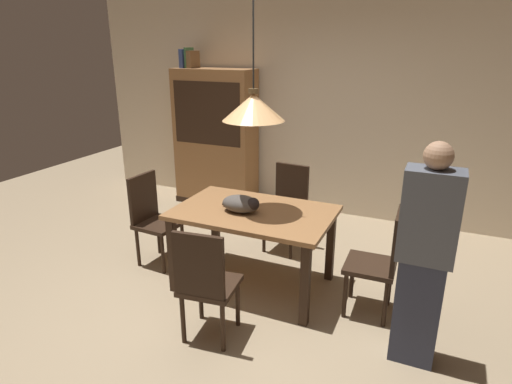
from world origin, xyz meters
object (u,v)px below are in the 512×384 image
Objects in this scene: chair_near_front at (205,281)px; pendant_lamp at (253,107)px; hutch_bookcase at (216,141)px; book_brown_thick at (193,59)px; person_standing at (424,258)px; chair_right_side at (381,258)px; dining_table at (254,221)px; chair_far_back at (288,204)px; book_green_slim at (189,58)px; book_blue_wide at (185,58)px; chair_left_side at (152,215)px; cat_sleeping at (242,204)px.

pendant_lamp is (-0.01, 0.88, 1.15)m from chair_near_front.
book_brown_thick reaches higher than hutch_bookcase.
chair_right_side is at bearing 125.27° from person_standing.
dining_table is 2.83m from book_brown_thick.
chair_far_back is 3.58× the size of book_green_slim.
book_blue_wide is (-0.42, 0.00, 1.08)m from hutch_bookcase.
chair_right_side is at bearing -32.35° from book_green_slim.
chair_near_front and chair_far_back have the same top height.
book_brown_thick reaches higher than chair_left_side.
chair_far_back is 2.38× the size of cat_sleeping.
book_blue_wide is 4.16m from person_standing.
chair_near_front is 0.86m from cat_sleeping.
book_green_slim reaches higher than hutch_bookcase.
cat_sleeping is 2.75m from book_brown_thick.
chair_near_front is 0.72× the size of pendant_lamp.
chair_left_side is at bearing -70.80° from book_green_slim.
book_blue_wide is (-2.95, 1.83, 1.46)m from chair_right_side.
dining_table is at bearing -47.11° from book_brown_thick.
pendant_lamp is at bearing -47.11° from book_brown_thick.
hutch_bookcase is 3.65m from person_standing.
dining_table is 2.32m from hutch_bookcase.
book_brown_thick is at bearing 144.06° from person_standing.
hutch_bookcase is at bearing 117.46° from chair_near_front.
chair_far_back is 0.72× the size of pendant_lamp.
hutch_bookcase is (-1.41, 2.71, 0.38)m from chair_near_front.
person_standing reaches higher than chair_near_front.
pendant_lamp is (-1.13, -0.00, 1.15)m from chair_right_side.
chair_left_side is at bearing -72.52° from book_brown_thick.
book_brown_thick is (-1.71, 0.96, 1.45)m from chair_far_back.
person_standing is (1.45, -0.45, -0.86)m from pendant_lamp.
chair_left_side is 2.40m from book_brown_thick.
book_brown_thick is (-1.63, 1.91, 1.13)m from cat_sleeping.
hutch_bookcase is (-1.40, 1.83, -0.77)m from pendant_lamp.
chair_left_side is at bearing 169.97° from person_standing.
book_blue_wide is (-1.82, 1.83, 1.32)m from dining_table.
hutch_bookcase reaches higher than chair_near_front.
chair_right_side reaches higher than dining_table.
book_blue_wide is at bearing 145.06° from person_standing.
person_standing is at bearing -17.28° from pendant_lamp.
hutch_bookcase is (-1.41, 0.96, 0.38)m from chair_far_back.
book_brown_thick is at bearing 132.89° from dining_table.
chair_right_side is 1.00× the size of chair_far_back.
chair_near_front is at bearing -57.73° from book_brown_thick.
chair_left_side is at bearing 179.74° from dining_table.
person_standing is (3.15, -2.29, -1.16)m from book_brown_thick.
book_brown_thick is at bearing 150.79° from chair_far_back.
chair_near_front is 2.38× the size of cat_sleeping.
book_brown_thick is (-2.83, 1.83, 1.45)m from chair_right_side.
chair_left_side is at bearing 179.74° from pendant_lamp.
cat_sleeping is 0.25× the size of person_standing.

